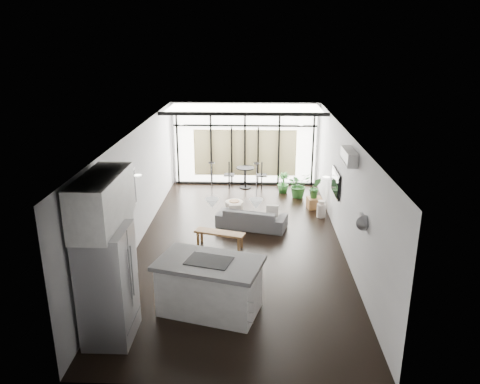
# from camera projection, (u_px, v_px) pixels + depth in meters

# --- Properties ---
(floor) EXTENTS (5.00, 10.00, 0.00)m
(floor) POSITION_uv_depth(u_px,v_px,m) (240.00, 243.00, 11.63)
(floor) COLOR black
(floor) RESTS_ON ground
(ceiling) EXTENTS (5.00, 10.00, 0.00)m
(ceiling) POSITION_uv_depth(u_px,v_px,m) (240.00, 132.00, 10.74)
(ceiling) COLOR silver
(ceiling) RESTS_ON ground
(wall_left) EXTENTS (0.02, 10.00, 2.80)m
(wall_left) POSITION_uv_depth(u_px,v_px,m) (136.00, 189.00, 11.27)
(wall_left) COLOR silver
(wall_left) RESTS_ON ground
(wall_right) EXTENTS (0.02, 10.00, 2.80)m
(wall_right) POSITION_uv_depth(u_px,v_px,m) (345.00, 191.00, 11.10)
(wall_right) COLOR silver
(wall_right) RESTS_ON ground
(wall_back) EXTENTS (5.00, 0.02, 2.80)m
(wall_back) POSITION_uv_depth(u_px,v_px,m) (245.00, 144.00, 15.92)
(wall_back) COLOR silver
(wall_back) RESTS_ON ground
(wall_front) EXTENTS (5.00, 0.02, 2.80)m
(wall_front) POSITION_uv_depth(u_px,v_px,m) (226.00, 304.00, 6.45)
(wall_front) COLOR silver
(wall_front) RESTS_ON ground
(glazing) EXTENTS (5.00, 0.20, 2.80)m
(glazing) POSITION_uv_depth(u_px,v_px,m) (245.00, 145.00, 15.80)
(glazing) COLOR black
(glazing) RESTS_ON ground
(skylight) EXTENTS (4.70, 1.90, 0.06)m
(skylight) POSITION_uv_depth(u_px,v_px,m) (244.00, 108.00, 14.53)
(skylight) COLOR silver
(skylight) RESTS_ON ceiling
(neighbour_building) EXTENTS (3.50, 0.02, 1.60)m
(neighbour_building) POSITION_uv_depth(u_px,v_px,m) (245.00, 153.00, 15.97)
(neighbour_building) COLOR #CDBB83
(neighbour_building) RESTS_ON ground
(island) EXTENTS (2.12, 1.59, 1.03)m
(island) POSITION_uv_depth(u_px,v_px,m) (210.00, 286.00, 8.63)
(island) COLOR white
(island) RESTS_ON floor
(cooktop) EXTENTS (0.92, 0.73, 0.01)m
(cooktop) POSITION_uv_depth(u_px,v_px,m) (209.00, 261.00, 8.47)
(cooktop) COLOR black
(cooktop) RESTS_ON island
(fridge) EXTENTS (0.77, 0.96, 1.98)m
(fridge) POSITION_uv_depth(u_px,v_px,m) (108.00, 285.00, 7.73)
(fridge) COLOR #A8A7AC
(fridge) RESTS_ON floor
(appliance_column) EXTENTS (0.62, 0.66, 2.42)m
(appliance_column) POSITION_uv_depth(u_px,v_px,m) (114.00, 252.00, 8.43)
(appliance_column) COLOR white
(appliance_column) RESTS_ON floor
(upper_cabinets) EXTENTS (0.62, 1.75, 0.86)m
(upper_cabinets) POSITION_uv_depth(u_px,v_px,m) (102.00, 201.00, 7.64)
(upper_cabinets) COLOR white
(upper_cabinets) RESTS_ON wall_left
(pendant_left) EXTENTS (0.26, 0.26, 0.18)m
(pendant_left) POSITION_uv_depth(u_px,v_px,m) (212.00, 203.00, 8.49)
(pendant_left) COLOR silver
(pendant_left) RESTS_ON ceiling
(pendant_right) EXTENTS (0.26, 0.26, 0.18)m
(pendant_right) POSITION_uv_depth(u_px,v_px,m) (256.00, 204.00, 8.46)
(pendant_right) COLOR silver
(pendant_right) RESTS_ON ceiling
(sofa) EXTENTS (1.92, 0.99, 0.72)m
(sofa) POSITION_uv_depth(u_px,v_px,m) (252.00, 215.00, 12.49)
(sofa) COLOR #49484B
(sofa) RESTS_ON floor
(console_bench) EXTENTS (1.27, 0.65, 0.40)m
(console_bench) POSITION_uv_depth(u_px,v_px,m) (220.00, 239.00, 11.38)
(console_bench) COLOR brown
(console_bench) RESTS_ON floor
(pouf) EXTENTS (0.57, 0.57, 0.41)m
(pouf) POSITION_uv_depth(u_px,v_px,m) (234.00, 208.00, 13.40)
(pouf) COLOR beige
(pouf) RESTS_ON floor
(crate) EXTENTS (0.47, 0.47, 0.32)m
(crate) POSITION_uv_depth(u_px,v_px,m) (314.00, 203.00, 13.97)
(crate) COLOR brown
(crate) RESTS_ON floor
(plant_tall) EXTENTS (1.02, 1.06, 0.63)m
(plant_tall) POSITION_uv_depth(u_px,v_px,m) (299.00, 188.00, 14.86)
(plant_tall) COLOR #275D24
(plant_tall) RESTS_ON floor
(plant_med) EXTENTS (0.61, 0.77, 0.38)m
(plant_med) POSITION_uv_depth(u_px,v_px,m) (283.00, 187.00, 15.32)
(plant_med) COLOR #275D24
(plant_med) RESTS_ON floor
(plant_crate) EXTENTS (0.40, 0.66, 0.28)m
(plant_crate) POSITION_uv_depth(u_px,v_px,m) (315.00, 193.00, 13.87)
(plant_crate) COLOR #275D24
(plant_crate) RESTS_ON crate
(milk_can) EXTENTS (0.27, 0.27, 0.49)m
(milk_can) POSITION_uv_depth(u_px,v_px,m) (321.00, 209.00, 13.24)
(milk_can) COLOR beige
(milk_can) RESTS_ON floor
(bistro_set) EXTENTS (1.43, 0.59, 0.68)m
(bistro_set) POSITION_uv_depth(u_px,v_px,m) (245.00, 178.00, 15.76)
(bistro_set) COLOR black
(bistro_set) RESTS_ON floor
(tv) EXTENTS (0.05, 1.10, 0.65)m
(tv) POSITION_uv_depth(u_px,v_px,m) (336.00, 183.00, 12.08)
(tv) COLOR black
(tv) RESTS_ON wall_right
(ac_unit) EXTENTS (0.22, 0.90, 0.30)m
(ac_unit) POSITION_uv_depth(u_px,v_px,m) (349.00, 157.00, 10.01)
(ac_unit) COLOR silver
(ac_unit) RESTS_ON wall_right
(framed_art) EXTENTS (0.04, 0.70, 0.90)m
(framed_art) POSITION_uv_depth(u_px,v_px,m) (132.00, 189.00, 10.75)
(framed_art) COLOR black
(framed_art) RESTS_ON wall_left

